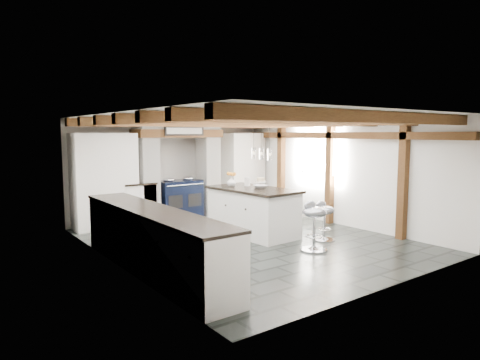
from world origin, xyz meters
TOP-DOWN VIEW (x-y plane):
  - ground at (0.00, 0.00)m, footprint 6.00×6.00m
  - room_shell at (-0.61, 1.42)m, footprint 6.00×6.03m
  - range_cooker at (0.00, 2.68)m, footprint 1.00×0.63m
  - kitchen_island at (0.39, 0.36)m, footprint 1.10×1.93m
  - bar_stool_near at (1.15, -0.82)m, footprint 0.40×0.40m
  - bar_stool_far at (0.48, -1.19)m, footprint 0.46×0.46m

SIDE VIEW (x-z plane):
  - ground at x=0.00m, z-range 0.00..0.00m
  - bar_stool_near at x=1.15m, z-range 0.09..0.83m
  - range_cooker at x=0.00m, z-range -0.03..0.96m
  - kitchen_island at x=0.39m, z-range -0.14..1.09m
  - bar_stool_far at x=0.48m, z-range 0.10..0.96m
  - room_shell at x=-0.61m, z-range -1.93..4.07m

